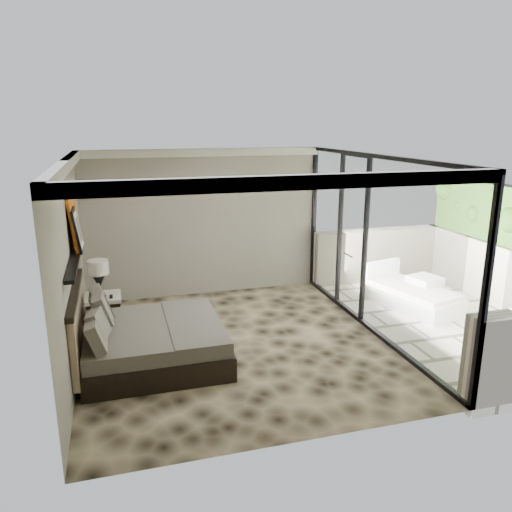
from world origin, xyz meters
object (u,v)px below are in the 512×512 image
object	(u,v)px
table_lamp	(99,274)
ottoman	(424,290)
bed	(147,340)
lounger	(410,295)
nightstand	(104,309)

from	to	relation	value
table_lamp	ottoman	xyz separation A→B (m)	(5.76, -0.48, -0.66)
bed	lounger	xyz separation A→B (m)	(4.79, 0.94, -0.12)
nightstand	lounger	world-z (taller)	lounger
ottoman	nightstand	bearing A→B (deg)	174.98
table_lamp	lounger	size ratio (longest dim) A/B	0.32
table_lamp	ottoman	distance (m)	5.82
bed	nightstand	size ratio (longest dim) A/B	3.45
lounger	table_lamp	bearing A→B (deg)	159.03
table_lamp	lounger	world-z (taller)	table_lamp
lounger	nightstand	bearing A→B (deg)	158.70
bed	nightstand	distance (m)	1.64
table_lamp	lounger	bearing A→B (deg)	-5.97
bed	table_lamp	xyz separation A→B (m)	(-0.62, 1.50, 0.58)
bed	ottoman	bearing A→B (deg)	11.30
ottoman	lounger	xyz separation A→B (m)	(-0.35, -0.09, -0.04)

